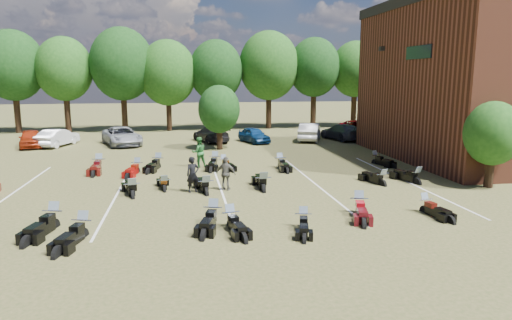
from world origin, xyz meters
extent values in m
plane|color=brown|center=(0.00, 0.00, 0.00)|extent=(160.00, 160.00, 0.00)
imported|color=maroon|center=(-16.75, 18.89, 0.70)|extent=(2.70, 4.40, 1.40)
imported|color=silver|center=(-14.80, 19.17, 0.70)|extent=(2.73, 4.51, 1.40)
imported|color=#94969C|center=(-9.74, 18.95, 0.74)|extent=(4.07, 5.84, 1.48)
imported|color=black|center=(-2.41, 19.61, 0.67)|extent=(3.30, 5.00, 1.35)
imported|color=navy|center=(1.20, 18.63, 0.65)|extent=(2.66, 4.08, 1.29)
imported|color=silver|center=(6.23, 19.12, 0.77)|extent=(3.20, 4.95, 1.54)
imported|color=#550409|center=(10.85, 20.02, 0.79)|extent=(3.60, 6.06, 1.58)
imported|color=#36363B|center=(9.14, 19.09, 0.71)|extent=(3.15, 5.23, 1.42)
imported|color=black|center=(-4.38, 2.37, 0.87)|extent=(0.73, 0.59, 1.75)
imported|color=#286A2C|center=(-3.85, 8.59, 0.94)|extent=(1.06, 0.91, 1.88)
imported|color=#555349|center=(-2.75, 2.51, 0.84)|extent=(1.07, 0.79, 1.69)
cube|color=black|center=(9.35, 12.00, 7.50)|extent=(0.30, 0.40, 0.30)
cube|color=black|center=(9.47, 7.00, 7.00)|extent=(0.06, 3.00, 0.80)
cylinder|color=black|center=(-21.00, 29.00, 2.04)|extent=(0.58, 0.58, 4.08)
ellipsoid|color=#1E4C19|center=(-21.00, 29.00, 6.33)|extent=(6.00, 6.00, 6.90)
cylinder|color=black|center=(-16.00, 29.00, 2.04)|extent=(0.58, 0.58, 4.08)
ellipsoid|color=#1E4C19|center=(-16.00, 29.00, 6.33)|extent=(6.00, 6.00, 6.90)
cylinder|color=black|center=(-11.00, 29.00, 2.04)|extent=(0.57, 0.58, 4.08)
ellipsoid|color=#1E4C19|center=(-11.00, 29.00, 6.33)|extent=(6.00, 6.00, 6.90)
cylinder|color=black|center=(-6.00, 29.00, 2.04)|extent=(0.57, 0.58, 4.08)
ellipsoid|color=#1E4C19|center=(-6.00, 29.00, 6.33)|extent=(6.00, 6.00, 6.90)
cylinder|color=black|center=(-1.00, 29.00, 2.04)|extent=(0.58, 0.58, 4.08)
ellipsoid|color=#1E4C19|center=(-1.00, 29.00, 6.33)|extent=(6.00, 6.00, 6.90)
cylinder|color=black|center=(4.00, 29.00, 2.04)|extent=(0.57, 0.58, 4.08)
ellipsoid|color=#1E4C19|center=(4.00, 29.00, 6.33)|extent=(6.00, 6.00, 6.90)
cylinder|color=black|center=(9.00, 29.00, 2.04)|extent=(0.57, 0.58, 4.08)
ellipsoid|color=#1E4C19|center=(9.00, 29.00, 6.33)|extent=(6.00, 6.00, 6.90)
cylinder|color=black|center=(14.00, 29.00, 2.04)|extent=(0.57, 0.58, 4.08)
ellipsoid|color=#1E4C19|center=(14.00, 29.00, 6.33)|extent=(6.00, 6.00, 6.90)
cylinder|color=black|center=(19.00, 29.00, 2.04)|extent=(0.58, 0.58, 4.08)
ellipsoid|color=#1E4C19|center=(19.00, 29.00, 6.33)|extent=(6.00, 6.00, 6.90)
cylinder|color=black|center=(24.00, 29.00, 2.04)|extent=(0.58, 0.58, 4.08)
ellipsoid|color=#1E4C19|center=(24.00, 29.00, 6.33)|extent=(6.00, 6.00, 6.90)
cylinder|color=black|center=(10.50, 1.00, 0.85)|extent=(0.24, 0.24, 1.71)
sphere|color=#1E4C19|center=(10.50, 1.00, 2.76)|extent=(2.80, 2.80, 2.80)
cylinder|color=black|center=(-2.00, 15.50, 0.95)|extent=(0.24, 0.24, 1.90)
sphere|color=#1E4C19|center=(-2.00, 15.50, 3.10)|extent=(3.20, 3.20, 3.20)
cube|color=silver|center=(-13.00, 3.00, 0.01)|extent=(0.10, 14.00, 0.01)
cube|color=silver|center=(-8.00, 3.00, 0.01)|extent=(0.10, 14.00, 0.01)
cube|color=silver|center=(-3.00, 3.00, 0.01)|extent=(0.10, 14.00, 0.01)
cube|color=silver|center=(2.00, 3.00, 0.01)|extent=(0.10, 14.00, 0.01)
cube|color=silver|center=(7.00, 3.00, 0.01)|extent=(0.10, 14.00, 0.01)
camera|label=1|loc=(-4.81, -19.43, 5.56)|focal=32.00mm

